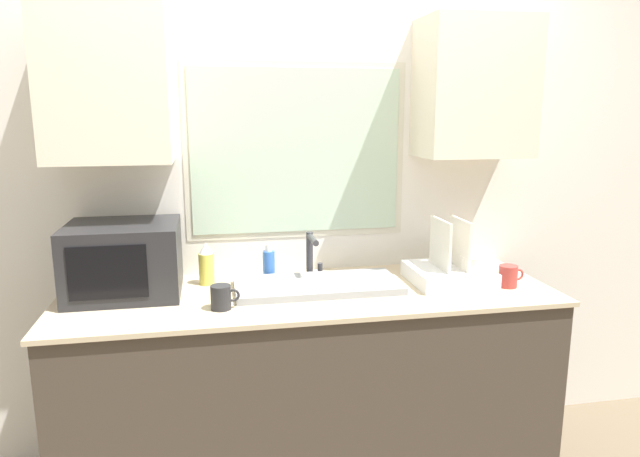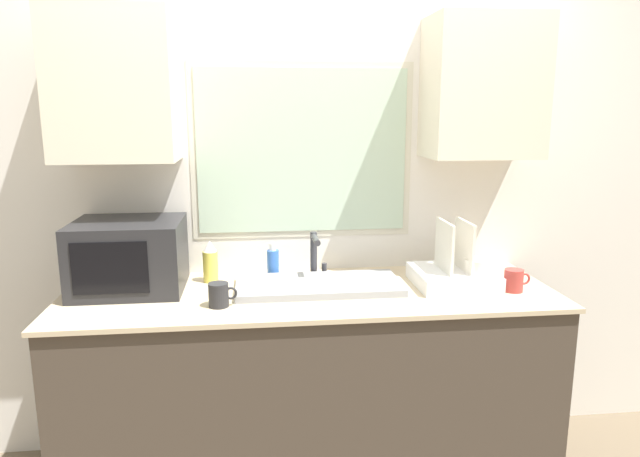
# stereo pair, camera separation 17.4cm
# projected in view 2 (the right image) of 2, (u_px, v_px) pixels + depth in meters

# --- Properties ---
(countertop) EXTENTS (2.10, 0.71, 0.89)m
(countertop) POSITION_uv_depth(u_px,v_px,m) (311.00, 385.00, 2.54)
(countertop) COLOR #42382D
(countertop) RESTS_ON ground_plane
(wall_back) EXTENTS (6.00, 0.38, 2.60)m
(wall_back) POSITION_uv_depth(u_px,v_px,m) (303.00, 168.00, 2.68)
(wall_back) COLOR silver
(wall_back) RESTS_ON ground_plane
(sink_basin) EXTENTS (0.71, 0.33, 0.03)m
(sink_basin) POSITION_uv_depth(u_px,v_px,m) (318.00, 285.00, 2.48)
(sink_basin) COLOR gray
(sink_basin) RESTS_ON countertop
(faucet) EXTENTS (0.08, 0.18, 0.21)m
(faucet) POSITION_uv_depth(u_px,v_px,m) (315.00, 251.00, 2.62)
(faucet) COLOR #333338
(faucet) RESTS_ON countertop
(microwave) EXTENTS (0.45, 0.40, 0.30)m
(microwave) POSITION_uv_depth(u_px,v_px,m) (129.00, 256.00, 2.44)
(microwave) COLOR #232326
(microwave) RESTS_ON countertop
(dish_rack) EXTENTS (0.34, 0.33, 0.29)m
(dish_rack) POSITION_uv_depth(u_px,v_px,m) (455.00, 273.00, 2.52)
(dish_rack) COLOR white
(dish_rack) RESTS_ON countertop
(spray_bottle) EXTENTS (0.07, 0.07, 0.19)m
(spray_bottle) POSITION_uv_depth(u_px,v_px,m) (210.00, 262.00, 2.57)
(spray_bottle) COLOR #D8CC4C
(spray_bottle) RESTS_ON countertop
(soap_bottle) EXTENTS (0.06, 0.06, 0.16)m
(soap_bottle) POSITION_uv_depth(u_px,v_px,m) (273.00, 262.00, 2.65)
(soap_bottle) COLOR blue
(soap_bottle) RESTS_ON countertop
(mug_near_sink) EXTENTS (0.11, 0.08, 0.10)m
(mug_near_sink) POSITION_uv_depth(u_px,v_px,m) (219.00, 295.00, 2.25)
(mug_near_sink) COLOR #262628
(mug_near_sink) RESTS_ON countertop
(mug_by_rack) EXTENTS (0.12, 0.08, 0.10)m
(mug_by_rack) POSITION_uv_depth(u_px,v_px,m) (514.00, 280.00, 2.44)
(mug_by_rack) COLOR #A53833
(mug_by_rack) RESTS_ON countertop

